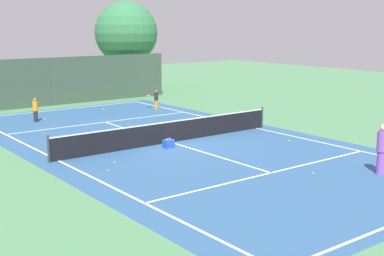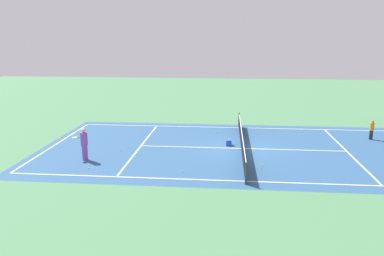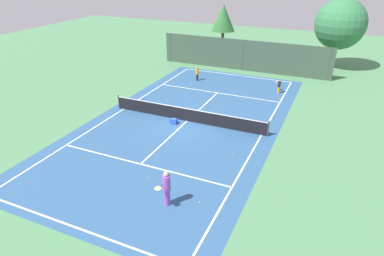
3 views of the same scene
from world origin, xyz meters
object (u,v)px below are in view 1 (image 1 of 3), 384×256
object	(u,v)px
ball_crate	(169,144)
tennis_ball_5	(104,109)
tennis_ball_3	(289,141)
tennis_ball_4	(108,171)
tennis_ball_0	(233,183)
tennis_ball_1	(313,173)
player_0	(156,99)
player_2	(35,110)
tennis_ball_6	(173,137)
player_1	(382,149)
tennis_ball_9	(209,130)
tennis_ball_2	(44,119)
tennis_ball_8	(115,162)

from	to	relation	value
ball_crate	tennis_ball_5	size ratio (longest dim) A/B	6.79
tennis_ball_3	tennis_ball_4	world-z (taller)	same
ball_crate	tennis_ball_0	xyz separation A→B (m)	(-1.32, -5.73, -0.15)
tennis_ball_1	tennis_ball_3	xyz separation A→B (m)	(3.40, 4.26, 0.00)
player_0	tennis_ball_1	xyz separation A→B (m)	(-3.81, -16.09, -0.60)
tennis_ball_0	player_2	bearing A→B (deg)	93.70
player_0	tennis_ball_6	world-z (taller)	player_0
tennis_ball_0	player_0	bearing A→B (deg)	65.49
player_1	tennis_ball_4	xyz separation A→B (m)	(-7.71, 6.38, -0.92)
player_1	tennis_ball_9	xyz separation A→B (m)	(0.05, 9.99, -0.92)
tennis_ball_1	tennis_ball_3	distance (m)	5.45
player_0	tennis_ball_1	bearing A→B (deg)	-103.33
tennis_ball_0	tennis_ball_9	world-z (taller)	same
tennis_ball_1	tennis_ball_5	distance (m)	18.04
player_1	ball_crate	xyz separation A→B (m)	(-3.73, 8.16, -0.77)
tennis_ball_4	tennis_ball_2	bearing A→B (deg)	78.89
tennis_ball_5	tennis_ball_9	xyz separation A→B (m)	(0.96, -9.50, 0.00)
player_1	player_2	world-z (taller)	player_1
tennis_ball_2	tennis_ball_6	world-z (taller)	same
player_2	tennis_ball_6	xyz separation A→B (m)	(3.63, -8.14, -0.65)
tennis_ball_5	player_1	bearing A→B (deg)	-87.32
player_2	tennis_ball_4	xyz separation A→B (m)	(-1.67, -11.42, -0.65)
player_2	player_1	bearing A→B (deg)	-71.24
player_0	tennis_ball_0	bearing A→B (deg)	-114.51
tennis_ball_3	tennis_ball_4	size ratio (longest dim) A/B	1.00
tennis_ball_2	tennis_ball_8	bearing A→B (deg)	-98.11
tennis_ball_2	player_1	bearing A→B (deg)	-73.55
tennis_ball_1	tennis_ball_9	distance (m)	8.74
tennis_ball_5	tennis_ball_6	size ratio (longest dim) A/B	1.00
tennis_ball_0	tennis_ball_4	bearing A→B (deg)	123.96
tennis_ball_3	tennis_ball_4	distance (m)	9.17
player_1	tennis_ball_3	xyz separation A→B (m)	(1.44, 5.74, -0.92)
tennis_ball_0	tennis_ball_3	size ratio (longest dim) A/B	1.00
tennis_ball_4	tennis_ball_9	distance (m)	8.56
player_0	tennis_ball_4	xyz separation A→B (m)	(-9.57, -11.19, -0.60)
ball_crate	tennis_ball_1	xyz separation A→B (m)	(1.77, -6.68, -0.15)
player_0	tennis_ball_2	bearing A→B (deg)	174.78
tennis_ball_8	tennis_ball_6	bearing A→B (deg)	27.92
player_1	tennis_ball_8	world-z (taller)	player_1
tennis_ball_6	tennis_ball_3	bearing A→B (deg)	-45.49
player_0	tennis_ball_9	world-z (taller)	player_0
tennis_ball_5	tennis_ball_6	world-z (taller)	same
tennis_ball_6	tennis_ball_2	bearing A→B (deg)	109.10
tennis_ball_1	tennis_ball_8	xyz separation A→B (m)	(-4.99, 5.78, 0.00)
player_0	tennis_ball_2	xyz separation A→B (m)	(-7.24, 0.66, -0.60)
tennis_ball_0	tennis_ball_4	distance (m)	4.76
player_1	tennis_ball_5	bearing A→B (deg)	92.68
player_1	tennis_ball_8	distance (m)	10.09
tennis_ball_4	tennis_ball_8	xyz separation A→B (m)	(0.77, 0.88, 0.00)
player_0	tennis_ball_3	bearing A→B (deg)	-92.02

